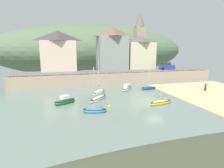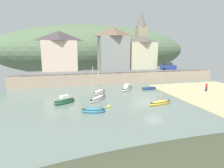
# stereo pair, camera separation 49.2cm
# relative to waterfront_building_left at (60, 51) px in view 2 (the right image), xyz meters

# --- Properties ---
(ground) EXTENTS (48.00, 41.00, 0.61)m
(ground) POSITION_rel_waterfront_building_left_xyz_m (15.04, -34.76, -7.32)
(ground) COLOR slate
(quay_seawall) EXTENTS (48.00, 9.40, 2.40)m
(quay_seawall) POSITION_rel_waterfront_building_left_xyz_m (13.65, -7.70, -6.13)
(quay_seawall) COLOR tan
(quay_seawall) RESTS_ON ground
(hillside_backdrop) EXTENTS (80.00, 44.00, 20.67)m
(hillside_backdrop) POSITION_rel_waterfront_building_left_xyz_m (12.82, 30.00, -0.25)
(hillside_backdrop) COLOR #516749
(hillside_backdrop) RESTS_ON ground
(waterfront_building_left) EXTENTS (8.79, 4.75, 9.98)m
(waterfront_building_left) POSITION_rel_waterfront_building_left_xyz_m (0.00, 0.00, 0.00)
(waterfront_building_left) COLOR beige
(waterfront_building_left) RESTS_ON ground
(waterfront_building_centre) EXTENTS (8.08, 6.18, 11.32)m
(waterfront_building_centre) POSITION_rel_waterfront_building_left_xyz_m (13.97, -0.00, 0.67)
(waterfront_building_centre) COLOR gray
(waterfront_building_centre) RESTS_ON ground
(waterfront_building_right) EXTENTS (7.88, 5.44, 8.99)m
(waterfront_building_right) POSITION_rel_waterfront_building_left_xyz_m (22.16, 0.00, -0.52)
(waterfront_building_right) COLOR beige
(waterfront_building_right) RESTS_ON ground
(church_with_spire) EXTENTS (3.00, 3.00, 16.38)m
(church_with_spire) POSITION_rel_waterfront_building_left_xyz_m (23.59, 4.00, 3.34)
(church_with_spire) COLOR gray
(church_with_spire) RESTS_ON ground
(motorboat_with_cabin) EXTENTS (3.10, 1.36, 4.30)m
(motorboat_with_cabin) POSITION_rel_waterfront_building_left_xyz_m (17.17, -16.03, -7.25)
(motorboat_with_cabin) COLOR navy
(motorboat_with_cabin) RESTS_ON ground
(sailboat_white_hull) EXTENTS (3.96, 1.74, 4.96)m
(sailboat_white_hull) POSITION_rel_waterfront_building_left_xyz_m (14.27, -25.90, -7.21)
(sailboat_white_hull) COLOR gold
(sailboat_white_hull) RESTS_ON ground
(sailboat_far_left) EXTENTS (3.76, 4.18, 4.64)m
(sailboat_far_left) POSITION_rel_waterfront_building_left_xyz_m (5.92, -21.32, -7.21)
(sailboat_far_left) COLOR silver
(sailboat_far_left) RESTS_ON ground
(rowboat_small_beached) EXTENTS (3.66, 3.94, 1.31)m
(rowboat_small_beached) POSITION_rel_waterfront_building_left_xyz_m (12.76, -15.47, -7.16)
(rowboat_small_beached) COLOR white
(rowboat_small_beached) RESTS_ON ground
(sailboat_blue_trim) EXTENTS (3.20, 1.80, 5.98)m
(sailboat_blue_trim) POSITION_rel_waterfront_building_left_xyz_m (4.34, -26.81, -7.20)
(sailboat_blue_trim) COLOR teal
(sailboat_blue_trim) RESTS_ON ground
(sailboat_tall_mast) EXTENTS (3.27, 3.51, 6.68)m
(sailboat_tall_mast) POSITION_rel_waterfront_building_left_xyz_m (6.83, -17.30, -7.17)
(sailboat_tall_mast) COLOR white
(sailboat_tall_mast) RESTS_ON ground
(dinghy_open_wooden) EXTENTS (3.53, 2.83, 1.42)m
(dinghy_open_wooden) POSITION_rel_waterfront_building_left_xyz_m (0.79, -21.87, -7.13)
(dinghy_open_wooden) COLOR #205931
(dinghy_open_wooden) RESTS_ON ground
(parked_car_near_slipway) EXTENTS (4.23, 2.04, 1.95)m
(parked_car_near_slipway) POSITION_rel_waterfront_building_left_xyz_m (28.16, -4.50, -4.28)
(parked_car_near_slipway) COLOR navy
(parked_car_near_slipway) RESTS_ON ground
(person_on_slipway) EXTENTS (0.34, 0.34, 1.62)m
(person_on_slipway) POSITION_rel_waterfront_building_left_xyz_m (26.70, -20.66, -6.50)
(person_on_slipway) COLOR #282833
(person_on_slipway) RESTS_ON ground
(mooring_buoy) EXTENTS (0.45, 0.45, 0.45)m
(mooring_buoy) POSITION_rel_waterfront_building_left_xyz_m (6.67, -25.44, -7.35)
(mooring_buoy) COLOR yellow
(mooring_buoy) RESTS_ON ground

